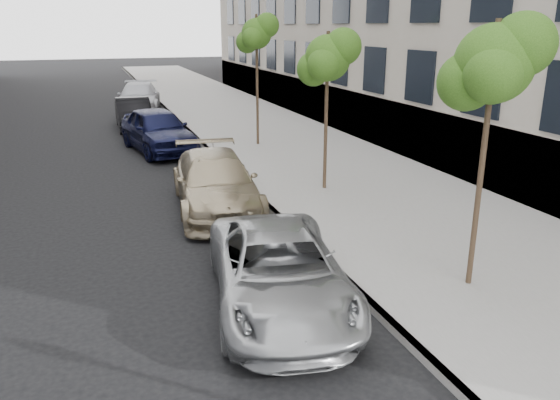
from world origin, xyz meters
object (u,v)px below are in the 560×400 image
tree_near (495,64)px  suv (216,183)px  tree_far (257,34)px  sedan_black (134,114)px  sedan_rear (139,98)px  tree_mid (328,58)px  sedan_blue (158,130)px  minivan (279,271)px

tree_near → suv: size_ratio=0.94×
tree_near → tree_far: (-0.00, 13.00, 0.28)m
suv → sedan_black: size_ratio=1.16×
sedan_rear → tree_mid: bearing=-69.6°
sedan_blue → sedan_rear: size_ratio=0.90×
suv → sedan_rear: size_ratio=0.93×
tree_mid → sedan_blue: tree_mid is taller
tree_mid → sedan_rear: bearing=101.2°
tree_mid → sedan_blue: 8.58m
tree_far → sedan_blue: bearing=171.2°
tree_near → sedan_blue: (-3.83, 13.59, -3.21)m
tree_far → sedan_rear: bearing=107.3°
sedan_blue → tree_near: bearing=-84.2°
minivan → sedan_rear: (-0.00, 23.62, 0.13)m
tree_mid → sedan_rear: (-3.50, 17.72, -3.00)m
tree_far → sedan_rear: size_ratio=0.92×
minivan → sedan_blue: sedan_blue is taller
tree_mid → sedan_black: 13.35m
tree_mid → suv: (-3.33, -0.45, -3.06)m
sedan_blue → sedan_black: 5.20m
tree_far → tree_near: bearing=-90.0°
tree_near → sedan_black: tree_near is taller
minivan → sedan_black: bearing=102.3°
tree_near → suv: (-3.33, 6.05, -3.31)m
tree_far → sedan_black: 8.03m
tree_far → sedan_black: tree_far is taller
tree_mid → minivan: 7.54m
tree_near → sedan_black: size_ratio=1.09×
tree_far → minivan: bearing=-105.7°
sedan_blue → sedan_black: sedan_blue is taller
suv → sedan_black: bearing=100.1°
sedan_rear → sedan_blue: bearing=-82.6°
sedan_blue → sedan_rear: 10.64m
sedan_rear → suv: bearing=-80.3°
tree_far → suv: bearing=-115.6°
sedan_blue → sedan_black: size_ratio=1.12×
tree_near → sedan_blue: tree_near is taller
tree_near → minivan: tree_near is taller
tree_near → sedan_rear: tree_near is taller
tree_near → sedan_rear: size_ratio=0.87×
sedan_black → tree_mid: bearing=-70.4°
sedan_black → minivan: bearing=-87.1°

